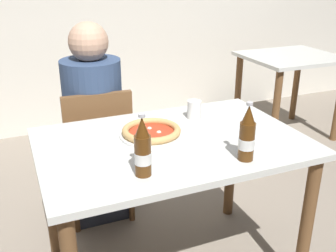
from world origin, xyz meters
TOP-DOWN VIEW (x-y plane):
  - dining_table_main at (0.00, 0.00)m, footprint 1.20×0.80m
  - chair_behind_table at (-0.22, 0.61)m, footprint 0.42×0.42m
  - diner_seated at (-0.22, 0.66)m, footprint 0.34×0.34m
  - dining_table_background at (1.68, 1.25)m, footprint 0.80×0.70m
  - pizza_margherita_near at (-0.07, 0.08)m, footprint 0.29×0.29m
  - beer_bottle_left at (-0.23, -0.25)m, footprint 0.07×0.07m
  - beer_bottle_center at (0.20, -0.29)m, footprint 0.07×0.07m
  - napkin_with_cutlery at (-0.44, -0.17)m, footprint 0.22×0.22m
  - paper_cup at (0.21, 0.21)m, footprint 0.07×0.07m

SIDE VIEW (x-z plane):
  - chair_behind_table at x=-0.22m, z-range 0.06..0.91m
  - diner_seated at x=-0.22m, z-range -0.02..1.19m
  - dining_table_background at x=1.68m, z-range 0.22..0.97m
  - dining_table_main at x=0.00m, z-range 0.26..1.01m
  - napkin_with_cutlery at x=-0.44m, z-range 0.75..0.76m
  - pizza_margherita_near at x=-0.07m, z-range 0.75..0.79m
  - paper_cup at x=0.21m, z-range 0.75..0.84m
  - beer_bottle_left at x=-0.23m, z-range 0.73..0.98m
  - beer_bottle_center at x=0.20m, z-range 0.73..0.98m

